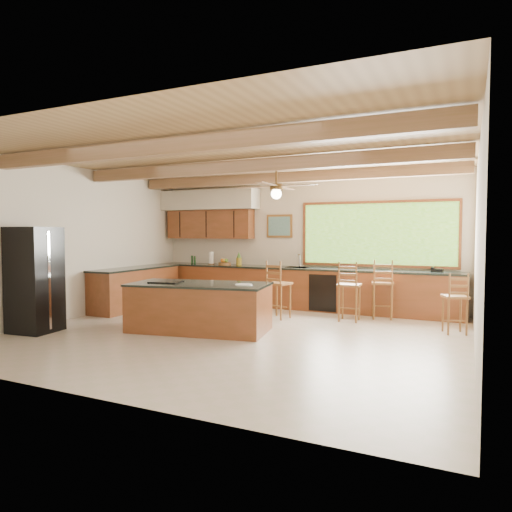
% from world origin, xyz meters
% --- Properties ---
extents(ground, '(7.20, 7.20, 0.00)m').
position_xyz_m(ground, '(0.00, 0.00, 0.00)').
color(ground, '#BAA99A').
rests_on(ground, ground).
extents(room_shell, '(7.27, 6.54, 3.02)m').
position_xyz_m(room_shell, '(-0.17, 0.65, 2.21)').
color(room_shell, beige).
rests_on(room_shell, ground).
extents(counter_run, '(7.12, 3.10, 1.24)m').
position_xyz_m(counter_run, '(-0.82, 2.52, 0.46)').
color(counter_run, brown).
rests_on(counter_run, ground).
extents(island, '(2.53, 1.51, 0.85)m').
position_xyz_m(island, '(-0.71, -0.04, 0.42)').
color(island, brown).
rests_on(island, ground).
extents(refrigerator, '(0.77, 0.75, 1.80)m').
position_xyz_m(refrigerator, '(-3.22, -1.30, 0.90)').
color(refrigerator, black).
rests_on(refrigerator, ground).
extents(bar_stool_a, '(0.49, 0.49, 1.15)m').
position_xyz_m(bar_stool_a, '(0.10, 1.54, 0.68)').
color(bar_stool_a, brown).
rests_on(bar_stool_a, ground).
extents(bar_stool_b, '(0.50, 0.50, 1.17)m').
position_xyz_m(bar_stool_b, '(1.96, 2.39, 0.69)').
color(bar_stool_b, brown).
rests_on(bar_stool_b, ground).
extents(bar_stool_c, '(0.43, 0.43, 1.15)m').
position_xyz_m(bar_stool_c, '(1.43, 1.86, 0.68)').
color(bar_stool_c, brown).
rests_on(bar_stool_c, ground).
extents(bar_stool_d, '(0.48, 0.48, 1.04)m').
position_xyz_m(bar_stool_d, '(3.30, 1.54, 0.61)').
color(bar_stool_d, brown).
rests_on(bar_stool_d, ground).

